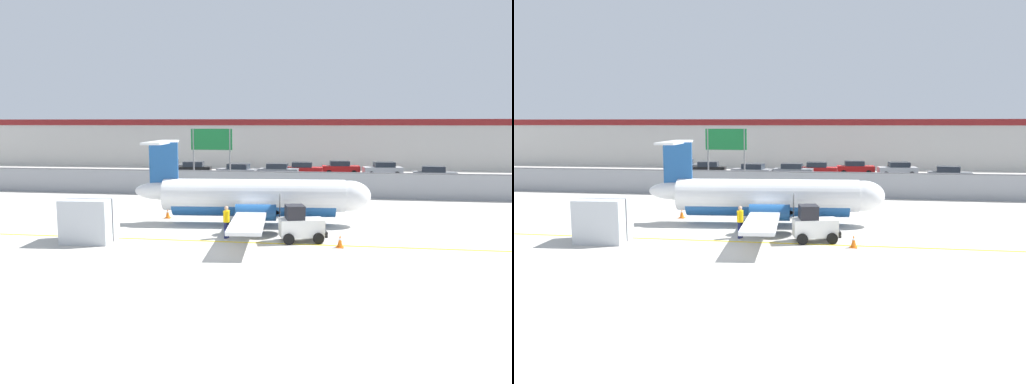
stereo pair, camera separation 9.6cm
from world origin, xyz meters
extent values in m
plane|color=#BCB7AD|center=(0.00, 0.00, 0.00)|extent=(140.00, 140.00, 0.00)
cube|color=yellow|center=(0.00, 2.00, 0.00)|extent=(84.00, 0.20, 0.01)
cube|color=gray|center=(0.00, 18.00, 1.00)|extent=(98.00, 0.04, 2.00)
cylinder|color=slate|center=(0.00, 18.00, 2.05)|extent=(98.00, 0.10, 0.10)
cube|color=#38383A|center=(0.00, 29.50, 0.06)|extent=(98.00, 17.00, 0.12)
cube|color=beige|center=(0.00, 48.00, 3.25)|extent=(91.00, 8.00, 6.50)
cube|color=maroon|center=(0.00, 44.00, 6.10)|extent=(91.00, 0.20, 0.80)
cylinder|color=white|center=(-0.51, 6.61, 1.75)|extent=(10.80, 2.73, 1.90)
ellipsoid|color=white|center=(5.09, 7.05, 1.75)|extent=(2.60, 1.99, 1.80)
ellipsoid|color=white|center=(-6.10, 6.17, 1.95)|extent=(3.08, 1.28, 1.05)
cylinder|color=#1E5193|center=(-0.51, 6.61, 1.23)|extent=(9.67, 2.23, 1.48)
cube|color=white|center=(-0.41, 6.62, 1.18)|extent=(2.85, 16.08, 0.18)
cylinder|color=#1E5193|center=(-0.41, 9.22, 1.18)|extent=(2.26, 1.07, 0.90)
cone|color=black|center=(0.74, 9.31, 1.18)|extent=(0.48, 0.47, 0.44)
cylinder|color=#262626|center=(0.89, 9.32, 1.18)|extent=(0.20, 2.10, 2.10)
cylinder|color=#1E5193|center=(0.00, 4.04, 1.18)|extent=(2.26, 1.07, 0.90)
cone|color=black|center=(1.14, 4.13, 1.18)|extent=(0.48, 0.47, 0.44)
cylinder|color=#262626|center=(1.29, 4.14, 1.18)|extent=(0.20, 2.10, 2.10)
cube|color=#1E5193|center=(-5.83, 6.19, 3.30)|extent=(1.71, 0.31, 3.10)
cube|color=white|center=(-5.97, 6.18, 4.85)|extent=(1.47, 4.87, 0.14)
cylinder|color=#59595B|center=(3.25, 6.90, 0.79)|extent=(0.15, 0.15, 0.97)
cylinder|color=black|center=(3.25, 6.90, 0.30)|extent=(0.62, 0.27, 0.60)
cylinder|color=#59595B|center=(-0.98, 8.79, 0.83)|extent=(0.15, 0.15, 0.90)
cylinder|color=black|center=(-0.98, 8.79, 0.38)|extent=(0.77, 0.28, 0.76)
cylinder|color=#59595B|center=(-0.63, 4.38, 0.83)|extent=(0.15, 0.15, 0.90)
cylinder|color=black|center=(-0.63, 4.38, 0.38)|extent=(0.77, 0.28, 0.76)
cube|color=silver|center=(2.55, 2.60, 0.73)|extent=(2.40, 1.60, 0.90)
cube|color=black|center=(2.21, 2.51, 1.53)|extent=(1.12, 1.19, 0.70)
cube|color=black|center=(3.66, 2.88, 0.43)|extent=(0.42, 1.11, 0.30)
cylinder|color=black|center=(3.13, 3.36, 0.28)|extent=(0.59, 0.31, 0.56)
cylinder|color=black|center=(3.42, 2.20, 0.28)|extent=(0.59, 0.31, 0.56)
cylinder|color=black|center=(1.67, 3.00, 0.28)|extent=(0.59, 0.31, 0.56)
cylinder|color=black|center=(1.96, 1.83, 0.28)|extent=(0.59, 0.31, 0.56)
cylinder|color=#191E4C|center=(-1.34, 2.92, 0.42)|extent=(0.21, 0.21, 0.85)
cylinder|color=#191E4C|center=(-1.41, 2.74, 0.42)|extent=(0.21, 0.21, 0.85)
cylinder|color=yellow|center=(-1.37, 2.83, 1.15)|extent=(0.44, 0.44, 0.60)
cylinder|color=yellow|center=(-1.29, 3.04, 1.18)|extent=(0.13, 0.13, 0.55)
cylinder|color=yellow|center=(-1.45, 2.63, 1.18)|extent=(0.13, 0.13, 0.55)
sphere|color=tan|center=(-1.37, 2.83, 1.59)|extent=(0.22, 0.22, 0.22)
cube|color=#B7BCC1|center=(-8.11, 1.14, 1.10)|extent=(2.51, 2.14, 2.20)
cube|color=#333338|center=(-8.11, 1.14, 1.10)|extent=(2.44, 0.22, 2.20)
cube|color=orange|center=(4.46, 1.64, 0.02)|extent=(0.36, 0.36, 0.04)
cone|color=orange|center=(4.46, 1.64, 0.34)|extent=(0.28, 0.28, 0.60)
cylinder|color=white|center=(4.46, 1.64, 0.42)|extent=(0.17, 0.17, 0.08)
cube|color=orange|center=(-6.18, 7.73, 0.02)|extent=(0.36, 0.36, 0.04)
cone|color=orange|center=(-6.18, 7.73, 0.34)|extent=(0.28, 0.28, 0.60)
cylinder|color=white|center=(-6.18, 7.73, 0.42)|extent=(0.17, 0.17, 0.08)
cube|color=slate|center=(-14.88, 35.00, 0.74)|extent=(4.35, 2.13, 0.80)
cube|color=#262D38|center=(-15.03, 34.98, 1.42)|extent=(2.35, 1.78, 0.56)
cylinder|color=black|center=(-13.58, 36.04, 0.42)|extent=(0.62, 0.26, 0.60)
cylinder|color=black|center=(-13.40, 34.25, 0.42)|extent=(0.62, 0.26, 0.60)
cylinder|color=black|center=(-16.37, 35.75, 0.42)|extent=(0.62, 0.26, 0.60)
cylinder|color=black|center=(-16.18, 33.96, 0.42)|extent=(0.62, 0.26, 0.60)
cube|color=black|center=(-11.33, 32.17, 0.74)|extent=(4.35, 2.13, 0.80)
cube|color=#262D38|center=(-11.18, 32.19, 1.42)|extent=(2.35, 1.78, 0.56)
cylinder|color=black|center=(-12.63, 31.13, 0.42)|extent=(0.62, 0.26, 0.60)
cylinder|color=black|center=(-12.82, 32.92, 0.42)|extent=(0.62, 0.26, 0.60)
cylinder|color=black|center=(-9.84, 31.42, 0.42)|extent=(0.62, 0.26, 0.60)
cylinder|color=black|center=(-10.03, 33.21, 0.42)|extent=(0.62, 0.26, 0.60)
cube|color=gray|center=(-5.77, 29.99, 0.74)|extent=(4.38, 2.21, 0.80)
cube|color=#262D38|center=(-5.63, 29.97, 1.42)|extent=(2.38, 1.82, 0.56)
cylinder|color=black|center=(-7.27, 29.27, 0.42)|extent=(0.62, 0.27, 0.60)
cylinder|color=black|center=(-7.05, 31.05, 0.42)|extent=(0.62, 0.27, 0.60)
cylinder|color=black|center=(-4.50, 28.92, 0.42)|extent=(0.62, 0.27, 0.60)
cylinder|color=black|center=(-4.27, 30.71, 0.42)|extent=(0.62, 0.27, 0.60)
cube|color=gray|center=(-1.43, 30.93, 0.74)|extent=(4.25, 1.83, 0.80)
cube|color=#262D38|center=(-1.58, 30.94, 1.42)|extent=(2.25, 1.63, 0.56)
cylinder|color=black|center=(0.00, 31.79, 0.42)|extent=(0.61, 0.22, 0.60)
cylinder|color=black|center=(-0.06, 29.99, 0.42)|extent=(0.61, 0.22, 0.60)
cylinder|color=black|center=(-2.80, 31.88, 0.42)|extent=(0.61, 0.22, 0.60)
cylinder|color=black|center=(-2.86, 30.08, 0.42)|extent=(0.61, 0.22, 0.60)
cube|color=red|center=(1.12, 33.18, 0.74)|extent=(4.21, 1.72, 0.80)
cube|color=#262D38|center=(0.97, 33.18, 1.42)|extent=(2.21, 1.57, 0.56)
cylinder|color=black|center=(2.52, 34.08, 0.42)|extent=(0.60, 0.20, 0.60)
cylinder|color=black|center=(2.53, 32.28, 0.42)|extent=(0.60, 0.20, 0.60)
cylinder|color=black|center=(-0.28, 34.07, 0.42)|extent=(0.60, 0.20, 0.60)
cylinder|color=black|center=(-0.27, 32.27, 0.42)|extent=(0.60, 0.20, 0.60)
cube|color=red|center=(5.28, 35.58, 0.74)|extent=(4.31, 2.00, 0.80)
cube|color=#262D38|center=(5.13, 35.57, 1.42)|extent=(2.31, 1.72, 0.56)
cylinder|color=black|center=(6.61, 36.58, 0.42)|extent=(0.61, 0.24, 0.60)
cylinder|color=black|center=(6.74, 34.79, 0.42)|extent=(0.61, 0.24, 0.60)
cylinder|color=black|center=(3.82, 36.38, 0.42)|extent=(0.61, 0.24, 0.60)
cylinder|color=black|center=(3.95, 34.58, 0.42)|extent=(0.61, 0.24, 0.60)
cube|color=silver|center=(9.85, 34.52, 0.74)|extent=(4.37, 2.19, 0.80)
cube|color=#262D38|center=(10.00, 34.54, 1.42)|extent=(2.37, 1.81, 0.56)
cylinder|color=black|center=(8.57, 33.46, 0.42)|extent=(0.62, 0.27, 0.60)
cylinder|color=black|center=(8.35, 35.25, 0.42)|extent=(0.62, 0.27, 0.60)
cylinder|color=black|center=(11.35, 33.79, 0.42)|extent=(0.62, 0.27, 0.60)
cylinder|color=black|center=(11.13, 35.58, 0.42)|extent=(0.62, 0.27, 0.60)
cube|color=slate|center=(14.45, 29.69, 0.74)|extent=(4.39, 2.25, 0.80)
cube|color=#262D38|center=(14.31, 29.71, 1.42)|extent=(2.39, 1.84, 0.56)
cylinder|color=black|center=(15.96, 30.40, 0.42)|extent=(0.62, 0.28, 0.60)
cylinder|color=black|center=(15.72, 28.61, 0.42)|extent=(0.62, 0.28, 0.60)
cylinder|color=black|center=(13.19, 30.77, 0.42)|extent=(0.62, 0.28, 0.60)
cylinder|color=black|center=(12.95, 28.99, 0.42)|extent=(0.62, 0.28, 0.60)
cylinder|color=slate|center=(-7.69, 19.63, 2.75)|extent=(0.14, 0.14, 5.50)
cylinder|color=slate|center=(-4.49, 19.63, 2.75)|extent=(0.14, 0.14, 5.50)
cube|color=#14662D|center=(-6.09, 19.63, 4.60)|extent=(3.60, 0.10, 1.80)
camera|label=1|loc=(3.81, -22.21, 5.96)|focal=35.00mm
camera|label=2|loc=(3.90, -22.19, 5.96)|focal=35.00mm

